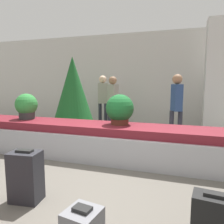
{
  "coord_description": "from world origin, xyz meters",
  "views": [
    {
      "loc": [
        1.29,
        -2.54,
        1.49
      ],
      "look_at": [
        0.0,
        1.44,
        0.93
      ],
      "focal_mm": 35.0,
      "sensor_mm": 36.0,
      "label": 1
    }
  ],
  "objects_px": {
    "pillar": "(215,79)",
    "traveler_2": "(113,99)",
    "decorated_tree": "(73,94)",
    "potted_plant_2": "(120,110)",
    "traveler_1": "(176,103)",
    "traveler_0": "(103,97)",
    "suitcase_1": "(215,224)",
    "suitcase_3": "(26,176)",
    "potted_plant_1": "(26,106)"
  },
  "relations": [
    {
      "from": "suitcase_1",
      "to": "traveler_0",
      "type": "xyz_separation_m",
      "value": [
        -2.78,
        4.7,
        0.77
      ]
    },
    {
      "from": "pillar",
      "to": "suitcase_1",
      "type": "height_order",
      "value": "pillar"
    },
    {
      "from": "pillar",
      "to": "traveler_0",
      "type": "height_order",
      "value": "pillar"
    },
    {
      "from": "traveler_2",
      "to": "suitcase_1",
      "type": "bearing_deg",
      "value": 149.28
    },
    {
      "from": "suitcase_1",
      "to": "decorated_tree",
      "type": "distance_m",
      "value": 4.72
    },
    {
      "from": "suitcase_1",
      "to": "traveler_2",
      "type": "distance_m",
      "value": 4.81
    },
    {
      "from": "potted_plant_2",
      "to": "traveler_0",
      "type": "height_order",
      "value": "traveler_0"
    },
    {
      "from": "potted_plant_1",
      "to": "traveler_2",
      "type": "bearing_deg",
      "value": 56.27
    },
    {
      "from": "potted_plant_1",
      "to": "potted_plant_2",
      "type": "xyz_separation_m",
      "value": [
        2.19,
        0.0,
        0.0
      ]
    },
    {
      "from": "decorated_tree",
      "to": "suitcase_1",
      "type": "bearing_deg",
      "value": -47.01
    },
    {
      "from": "suitcase_1",
      "to": "traveler_1",
      "type": "xyz_separation_m",
      "value": [
        -0.45,
        3.54,
        0.75
      ]
    },
    {
      "from": "decorated_tree",
      "to": "potted_plant_2",
      "type": "bearing_deg",
      "value": -37.1
    },
    {
      "from": "potted_plant_1",
      "to": "traveler_0",
      "type": "height_order",
      "value": "traveler_0"
    },
    {
      "from": "traveler_2",
      "to": "pillar",
      "type": "bearing_deg",
      "value": -138.14
    },
    {
      "from": "suitcase_3",
      "to": "traveler_1",
      "type": "relative_size",
      "value": 0.4
    },
    {
      "from": "potted_plant_1",
      "to": "traveler_2",
      "type": "xyz_separation_m",
      "value": [
        1.38,
        2.07,
        0.03
      ]
    },
    {
      "from": "traveler_2",
      "to": "potted_plant_2",
      "type": "bearing_deg",
      "value": 142.01
    },
    {
      "from": "potted_plant_2",
      "to": "pillar",
      "type": "bearing_deg",
      "value": 52.76
    },
    {
      "from": "suitcase_1",
      "to": "suitcase_3",
      "type": "relative_size",
      "value": 0.82
    },
    {
      "from": "potted_plant_1",
      "to": "traveler_0",
      "type": "xyz_separation_m",
      "value": [
        0.87,
        2.59,
        0.07
      ]
    },
    {
      "from": "potted_plant_2",
      "to": "potted_plant_1",
      "type": "bearing_deg",
      "value": -179.89
    },
    {
      "from": "potted_plant_2",
      "to": "traveler_1",
      "type": "distance_m",
      "value": 1.76
    },
    {
      "from": "traveler_1",
      "to": "pillar",
      "type": "bearing_deg",
      "value": -64.2
    },
    {
      "from": "suitcase_3",
      "to": "traveler_0",
      "type": "distance_m",
      "value": 4.59
    },
    {
      "from": "pillar",
      "to": "traveler_2",
      "type": "bearing_deg",
      "value": -168.85
    },
    {
      "from": "suitcase_3",
      "to": "traveler_2",
      "type": "xyz_separation_m",
      "value": [
        -0.13,
        3.97,
        0.68
      ]
    },
    {
      "from": "potted_plant_1",
      "to": "traveler_1",
      "type": "relative_size",
      "value": 0.34
    },
    {
      "from": "traveler_2",
      "to": "decorated_tree",
      "type": "relative_size",
      "value": 0.76
    },
    {
      "from": "pillar",
      "to": "decorated_tree",
      "type": "bearing_deg",
      "value": -160.02
    },
    {
      "from": "suitcase_1",
      "to": "potted_plant_2",
      "type": "relative_size",
      "value": 0.93
    },
    {
      "from": "suitcase_3",
      "to": "potted_plant_1",
      "type": "bearing_deg",
      "value": 121.66
    },
    {
      "from": "suitcase_3",
      "to": "traveler_1",
      "type": "height_order",
      "value": "traveler_1"
    },
    {
      "from": "pillar",
      "to": "suitcase_1",
      "type": "xyz_separation_m",
      "value": [
        -0.52,
        -4.72,
        -1.34
      ]
    },
    {
      "from": "pillar",
      "to": "traveler_0",
      "type": "bearing_deg",
      "value": -179.51
    },
    {
      "from": "traveler_1",
      "to": "decorated_tree",
      "type": "height_order",
      "value": "decorated_tree"
    },
    {
      "from": "pillar",
      "to": "traveler_2",
      "type": "relative_size",
      "value": 1.91
    },
    {
      "from": "pillar",
      "to": "suitcase_3",
      "type": "xyz_separation_m",
      "value": [
        -2.67,
        -4.52,
        -1.28
      ]
    },
    {
      "from": "pillar",
      "to": "potted_plant_1",
      "type": "height_order",
      "value": "pillar"
    },
    {
      "from": "pillar",
      "to": "traveler_2",
      "type": "height_order",
      "value": "pillar"
    },
    {
      "from": "suitcase_3",
      "to": "traveler_0",
      "type": "relative_size",
      "value": 0.39
    },
    {
      "from": "suitcase_1",
      "to": "decorated_tree",
      "type": "relative_size",
      "value": 0.25
    },
    {
      "from": "suitcase_3",
      "to": "potted_plant_1",
      "type": "distance_m",
      "value": 2.51
    },
    {
      "from": "potted_plant_1",
      "to": "potted_plant_2",
      "type": "distance_m",
      "value": 2.19
    },
    {
      "from": "suitcase_1",
      "to": "decorated_tree",
      "type": "bearing_deg",
      "value": 140.65
    },
    {
      "from": "suitcase_3",
      "to": "decorated_tree",
      "type": "bearing_deg",
      "value": 100.91
    },
    {
      "from": "traveler_1",
      "to": "potted_plant_2",
      "type": "bearing_deg",
      "value": 119.46
    },
    {
      "from": "pillar",
      "to": "decorated_tree",
      "type": "xyz_separation_m",
      "value": [
        -3.68,
        -1.34,
        -0.42
      ]
    },
    {
      "from": "potted_plant_2",
      "to": "suitcase_1",
      "type": "bearing_deg",
      "value": -55.17
    },
    {
      "from": "potted_plant_1",
      "to": "decorated_tree",
      "type": "bearing_deg",
      "value": 68.84
    },
    {
      "from": "traveler_2",
      "to": "decorated_tree",
      "type": "bearing_deg",
      "value": 72.35
    }
  ]
}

